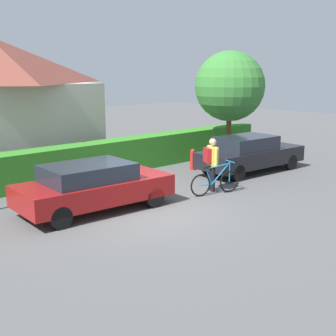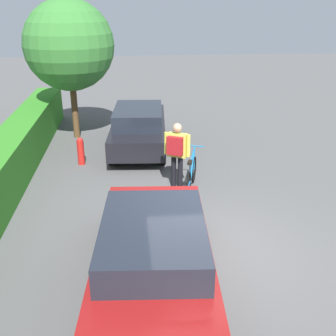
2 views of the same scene
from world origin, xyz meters
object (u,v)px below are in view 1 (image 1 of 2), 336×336
tree_kerbside (230,86)px  fire_hydrant (193,159)px  person_rider (211,159)px  parked_car_near (93,186)px  parked_car_far (249,153)px  bicycle (215,182)px

tree_kerbside → fire_hydrant: (-2.62, -0.41, -2.68)m
person_rider → tree_kerbside: (4.48, 2.98, 2.07)m
person_rider → parked_car_near: bearing=167.8°
parked_car_far → bicycle: bearing=-160.2°
tree_kerbside → fire_hydrant: size_ratio=5.63×
bicycle → tree_kerbside: 6.35m
bicycle → person_rider: 0.76m
parked_car_near → tree_kerbside: tree_kerbside is taller
bicycle → fire_hydrant: (2.06, 2.92, 0.02)m
tree_kerbside → fire_hydrant: tree_kerbside is taller
parked_car_far → tree_kerbside: bearing=57.4°
fire_hydrant → parked_car_near: bearing=-163.2°
parked_car_near → person_rider: 4.00m
parked_car_far → fire_hydrant: 2.16m
parked_car_near → parked_car_far: parked_car_far is taller
fire_hydrant → tree_kerbside: bearing=8.8°
bicycle → person_rider: size_ratio=1.00×
bicycle → person_rider: (0.20, 0.35, 0.64)m
parked_car_far → person_rider: 3.24m
parked_car_far → bicycle: size_ratio=2.66×
parked_car_far → tree_kerbside: size_ratio=0.99×
tree_kerbside → bicycle: bearing=-144.5°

